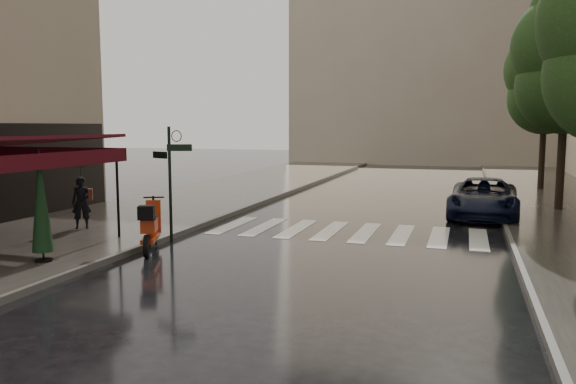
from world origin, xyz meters
The scene contains 13 objects.
ground centered at (0.00, 0.00, 0.00)m, with size 120.00×120.00×0.00m, color black.
sidewalk_near centered at (-4.50, 12.00, 0.06)m, with size 6.00×60.00×0.12m, color #38332D.
curb_near centered at (-1.45, 12.00, 0.07)m, with size 0.12×60.00×0.16m, color #595651.
curb_far centered at (7.45, 12.00, 0.07)m, with size 0.12×60.00×0.16m, color #595651.
crosswalk centered at (2.98, 6.00, 0.01)m, with size 7.85×3.20×0.01m.
signpost centered at (-1.19, 3.00, 1.83)m, with size 1.17×0.29×3.10m.
backdrop_building centered at (3.00, 38.00, 10.00)m, with size 22.00×6.00×20.00m, color tan.
tree_mid centered at (9.50, 12.00, 5.59)m, with size 3.80×3.80×8.34m.
tree_far centered at (9.70, 19.00, 5.46)m, with size 3.80×3.80×8.16m.
pedestrian_with_umbrella centered at (-4.45, 3.56, 1.70)m, with size 1.26×1.27×2.38m.
scooter centered at (-1.16, 1.91, 0.60)m, with size 1.01×1.85×1.29m.
parked_car centered at (6.87, 10.07, 0.67)m, with size 2.21×4.80×1.33m, color black.
parasol_back centered at (-2.64, -0.12, 1.45)m, with size 0.46×0.46×2.47m.
Camera 1 is at (6.23, -10.11, 3.11)m, focal length 35.00 mm.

